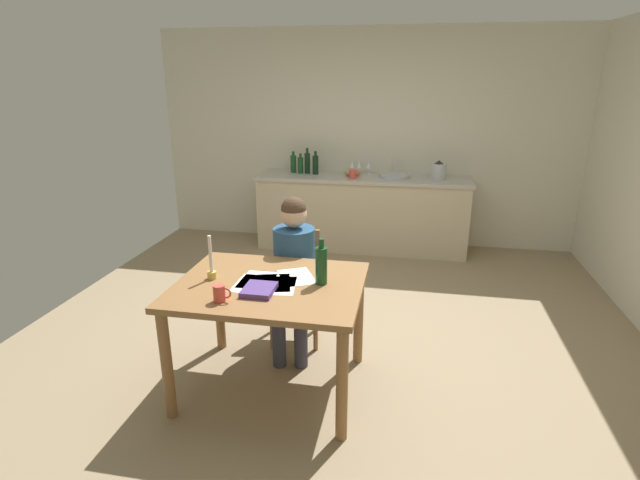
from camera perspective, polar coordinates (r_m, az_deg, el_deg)
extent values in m
cube|color=#937F60|center=(4.13, 1.37, -11.32)|extent=(5.20, 5.20, 0.04)
cube|color=beige|center=(6.21, 5.49, 11.68)|extent=(5.20, 0.12, 2.60)
cube|color=beige|center=(6.02, 4.91, 3.03)|extent=(2.50, 0.60, 0.86)
cube|color=#B7B2A8|center=(5.92, 5.03, 7.23)|extent=(2.54, 0.64, 0.04)
cube|color=olive|center=(3.18, -5.93, -5.35)|extent=(1.20, 0.96, 0.04)
cylinder|color=olive|center=(3.21, -17.46, -13.77)|extent=(0.07, 0.07, 0.74)
cylinder|color=olive|center=(2.91, 2.58, -16.56)|extent=(0.07, 0.07, 0.74)
cylinder|color=olive|center=(3.87, -11.70, -7.41)|extent=(0.07, 0.07, 0.74)
cylinder|color=olive|center=(3.63, 4.53, -8.95)|extent=(0.07, 0.07, 0.74)
cube|color=olive|center=(3.88, -2.87, -5.38)|extent=(0.45, 0.45, 0.04)
cube|color=olive|center=(3.97, -2.64, -1.53)|extent=(0.36, 0.08, 0.40)
cylinder|color=olive|center=(3.85, -5.64, -9.57)|extent=(0.04, 0.04, 0.46)
cylinder|color=olive|center=(3.82, -0.52, -9.76)|extent=(0.04, 0.04, 0.46)
cylinder|color=olive|center=(4.15, -4.92, -7.36)|extent=(0.04, 0.04, 0.46)
cylinder|color=olive|center=(4.12, -0.19, -7.51)|extent=(0.04, 0.04, 0.46)
cylinder|color=navy|center=(3.77, -3.00, -2.27)|extent=(0.36, 0.36, 0.50)
sphere|color=#D8AD8C|center=(3.66, -3.10, 3.01)|extent=(0.20, 0.20, 0.20)
sphere|color=#473323|center=(3.65, -3.11, 3.61)|extent=(0.19, 0.19, 0.19)
cylinder|color=#383847|center=(3.71, -4.50, -6.90)|extent=(0.18, 0.39, 0.13)
cylinder|color=#383847|center=(3.65, -4.81, -11.38)|extent=(0.10, 0.10, 0.45)
cylinder|color=#383847|center=(3.69, -2.01, -6.98)|extent=(0.18, 0.39, 0.13)
cylinder|color=#383847|center=(3.63, -2.26, -11.48)|extent=(0.10, 0.10, 0.45)
cylinder|color=#D84C3F|center=(2.95, -11.69, -6.11)|extent=(0.07, 0.07, 0.10)
torus|color=#D84C3F|center=(2.93, -10.95, -6.10)|extent=(0.07, 0.01, 0.07)
cylinder|color=gold|center=(3.29, -12.50, -4.02)|extent=(0.06, 0.06, 0.05)
cylinder|color=white|center=(3.24, -12.69, -1.59)|extent=(0.02, 0.02, 0.25)
cube|color=#52397E|center=(3.04, -7.13, -5.80)|extent=(0.19, 0.22, 0.03)
cube|color=white|center=(3.23, -7.32, -4.65)|extent=(0.21, 0.30, 0.00)
cube|color=white|center=(3.25, -2.75, -4.33)|extent=(0.32, 0.36, 0.00)
cube|color=white|center=(3.17, -5.44, -5.02)|extent=(0.28, 0.34, 0.00)
cube|color=white|center=(3.13, -4.85, -5.32)|extent=(0.25, 0.32, 0.00)
cube|color=white|center=(3.17, -7.95, -5.09)|extent=(0.21, 0.30, 0.00)
cylinder|color=#194C23|center=(3.10, 0.15, -3.04)|extent=(0.08, 0.08, 0.24)
cylinder|color=#194C23|center=(3.05, 0.15, -0.40)|extent=(0.03, 0.03, 0.06)
cylinder|color=#B2B7BC|center=(5.89, 8.70, 7.42)|extent=(0.36, 0.36, 0.04)
cylinder|color=silver|center=(6.03, 8.82, 8.64)|extent=(0.02, 0.02, 0.24)
cylinder|color=#194C23|center=(6.13, -3.13, 8.85)|extent=(0.07, 0.07, 0.21)
cylinder|color=#194C23|center=(6.11, -3.15, 10.06)|extent=(0.03, 0.03, 0.05)
cylinder|color=#194C23|center=(6.07, -2.29, 8.70)|extent=(0.07, 0.07, 0.19)
cylinder|color=#194C23|center=(6.05, -2.31, 9.84)|extent=(0.03, 0.03, 0.05)
cylinder|color=black|center=(6.06, -1.49, 8.95)|extent=(0.07, 0.07, 0.25)
cylinder|color=black|center=(6.03, -1.50, 10.40)|extent=(0.03, 0.03, 0.06)
cylinder|color=black|center=(6.01, -0.53, 8.76)|extent=(0.07, 0.07, 0.22)
cylinder|color=black|center=(5.99, -0.53, 10.08)|extent=(0.03, 0.03, 0.06)
ellipsoid|color=tan|center=(5.93, 3.84, 7.91)|extent=(0.19, 0.19, 0.09)
cylinder|color=#B7BABF|center=(5.88, 13.66, 7.79)|extent=(0.18, 0.18, 0.18)
cone|color=#262628|center=(5.86, 13.74, 8.85)|extent=(0.11, 0.11, 0.04)
cylinder|color=silver|center=(6.06, 5.66, 7.69)|extent=(0.06, 0.06, 0.00)
cylinder|color=silver|center=(6.05, 5.67, 8.03)|extent=(0.01, 0.01, 0.07)
cone|color=silver|center=(6.04, 5.69, 8.73)|extent=(0.07, 0.07, 0.08)
cylinder|color=silver|center=(6.07, 4.56, 7.74)|extent=(0.06, 0.06, 0.00)
cylinder|color=silver|center=(6.06, 4.57, 8.08)|extent=(0.01, 0.01, 0.07)
cone|color=silver|center=(6.05, 4.58, 8.78)|extent=(0.07, 0.07, 0.08)
cylinder|color=silver|center=(6.08, 3.75, 7.77)|extent=(0.06, 0.06, 0.00)
cylinder|color=silver|center=(6.07, 3.75, 8.12)|extent=(0.01, 0.01, 0.07)
cone|color=silver|center=(6.06, 3.77, 8.81)|extent=(0.07, 0.07, 0.08)
cylinder|color=#D84C3F|center=(5.77, 3.85, 7.69)|extent=(0.08, 0.08, 0.10)
torus|color=#D84C3F|center=(5.76, 4.32, 7.72)|extent=(0.07, 0.01, 0.07)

